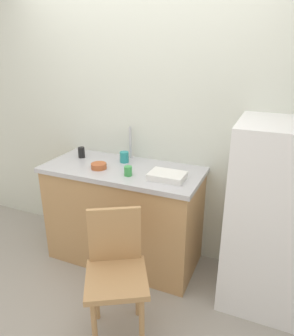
% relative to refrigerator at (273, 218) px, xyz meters
% --- Properties ---
extents(ground_plane, '(8.00, 8.00, 0.00)m').
position_rel_refrigerator_xyz_m(ground_plane, '(-1.16, -0.64, -0.71)').
color(ground_plane, '#9E998E').
extents(back_wall, '(4.80, 0.10, 2.43)m').
position_rel_refrigerator_xyz_m(back_wall, '(-1.16, 0.36, 0.50)').
color(back_wall, silver).
rests_on(back_wall, ground_plane).
extents(cabinet_base, '(1.34, 0.60, 0.88)m').
position_rel_refrigerator_xyz_m(cabinet_base, '(-1.24, 0.01, -0.27)').
color(cabinet_base, tan).
rests_on(cabinet_base, ground_plane).
extents(countertop, '(1.38, 0.64, 0.04)m').
position_rel_refrigerator_xyz_m(countertop, '(-1.24, 0.01, 0.19)').
color(countertop, '#B7B7BC').
rests_on(countertop, cabinet_base).
extents(faucet, '(0.02, 0.02, 0.30)m').
position_rel_refrigerator_xyz_m(faucet, '(-1.29, 0.26, 0.36)').
color(faucet, '#B7B7BC').
rests_on(faucet, countertop).
extents(refrigerator, '(0.63, 0.62, 1.42)m').
position_rel_refrigerator_xyz_m(refrigerator, '(0.00, 0.00, 0.00)').
color(refrigerator, white).
rests_on(refrigerator, ground_plane).
extents(chair, '(0.55, 0.55, 0.89)m').
position_rel_refrigerator_xyz_m(chair, '(-0.92, -0.73, -0.21)').
color(chair, tan).
rests_on(chair, ground_plane).
extents(dish_tray, '(0.28, 0.20, 0.05)m').
position_rel_refrigerator_xyz_m(dish_tray, '(-0.81, -0.07, 0.23)').
color(dish_tray, white).
rests_on(dish_tray, countertop).
extents(terracotta_bowl, '(0.13, 0.13, 0.05)m').
position_rel_refrigerator_xyz_m(terracotta_bowl, '(-1.42, -0.09, 0.23)').
color(terracotta_bowl, '#B25B33').
rests_on(terracotta_bowl, countertop).
extents(cup_black, '(0.06, 0.06, 0.10)m').
position_rel_refrigerator_xyz_m(cup_black, '(-1.72, 0.09, 0.26)').
color(cup_black, black).
rests_on(cup_black, countertop).
extents(cup_green, '(0.06, 0.06, 0.08)m').
position_rel_refrigerator_xyz_m(cup_green, '(-1.12, -0.13, 0.25)').
color(cup_green, green).
rests_on(cup_green, countertop).
extents(cup_teal, '(0.08, 0.08, 0.10)m').
position_rel_refrigerator_xyz_m(cup_teal, '(-1.29, 0.14, 0.25)').
color(cup_teal, teal).
rests_on(cup_teal, countertop).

